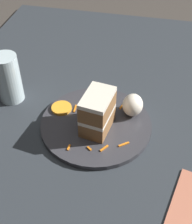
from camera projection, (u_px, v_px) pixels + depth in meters
ground_plane at (106, 142)px, 0.75m from camera, size 6.00×6.00×0.00m
dining_table at (106, 139)px, 0.74m from camera, size 1.27×0.94×0.02m
plate at (96, 124)px, 0.75m from camera, size 0.27×0.27×0.01m
cake_slice at (97, 112)px, 0.70m from camera, size 0.10×0.07×0.10m
cream_dollop at (133, 105)px, 0.75m from camera, size 0.06×0.05×0.06m
orange_garnish at (62, 108)px, 0.78m from camera, size 0.05×0.05×0.01m
carrot_shreds_scatter at (103, 124)px, 0.74m from camera, size 0.19×0.15×0.00m
drinking_glass at (9, 81)px, 0.80m from camera, size 0.06×0.06×0.13m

